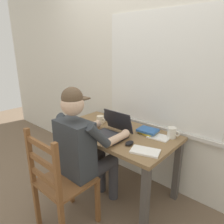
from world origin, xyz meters
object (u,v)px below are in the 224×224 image
coffee_mug_dark (107,116)px  coffee_mug_white (100,120)px  book_stack_main (148,131)px  laptop (112,130)px  seated_person (84,147)px  wooden_chair (60,183)px  landscape_photo_print (126,125)px  desk (115,140)px  computer_mouse (129,143)px  coffee_mug_spare (172,133)px

coffee_mug_dark → coffee_mug_white: bearing=-81.8°
coffee_mug_white → book_stack_main: (0.56, 0.11, -0.02)m
laptop → coffee_mug_dark: bearing=139.4°
book_stack_main → seated_person: bearing=-116.3°
wooden_chair → coffee_mug_dark: bearing=107.9°
laptop → landscape_photo_print: (-0.05, 0.29, -0.05)m
desk → seated_person: 0.43m
desk → landscape_photo_print: landscape_photo_print is taller
coffee_mug_white → wooden_chair: bearing=-70.5°
book_stack_main → wooden_chair: bearing=-108.5°
laptop → coffee_mug_dark: (-0.33, 0.28, -0.00)m
seated_person → book_stack_main: 0.66m
computer_mouse → coffee_mug_white: (-0.57, 0.21, 0.03)m
coffee_mug_white → landscape_photo_print: bearing=29.7°
coffee_mug_dark → landscape_photo_print: 0.28m
laptop → computer_mouse: 0.27m
book_stack_main → coffee_mug_dark: bearing=177.6°
coffee_mug_dark → coffee_mug_spare: size_ratio=0.91×
laptop → landscape_photo_print: laptop is taller
coffee_mug_white → coffee_mug_dark: 0.14m
seated_person → computer_mouse: bearing=41.7°
seated_person → wooden_chair: seated_person is taller
coffee_mug_spare → wooden_chair: bearing=-118.8°
seated_person → coffee_mug_spare: size_ratio=10.18×
computer_mouse → coffee_mug_spare: (0.22, 0.39, 0.04)m
coffee_mug_white → coffee_mug_dark: bearing=98.2°
book_stack_main → landscape_photo_print: book_stack_main is taller
desk → seated_person: seated_person is taller
wooden_chair → coffee_mug_white: (-0.27, 0.76, 0.29)m
coffee_mug_spare → seated_person: bearing=-128.2°
coffee_mug_spare → landscape_photo_print: (-0.53, -0.03, -0.05)m
landscape_photo_print → desk: bearing=-69.0°
seated_person → book_stack_main: bearing=63.7°
seated_person → laptop: bearing=82.8°
book_stack_main → landscape_photo_print: 0.31m
seated_person → wooden_chair: bearing=-90.0°
wooden_chair → coffee_mug_white: wooden_chair is taller
desk → seated_person: (-0.00, -0.42, 0.08)m
desk → landscape_photo_print: size_ratio=9.67×
computer_mouse → seated_person: bearing=-138.3°
coffee_mug_white → laptop: bearing=-25.5°
wooden_chair → coffee_mug_spare: (0.52, 0.94, 0.29)m
wooden_chair → landscape_photo_print: bearing=90.8°
coffee_mug_white → coffee_mug_dark: (-0.02, 0.13, 0.00)m
computer_mouse → coffee_mug_white: coffee_mug_white is taller
desk → coffee_mug_white: (-0.27, 0.06, 0.15)m
coffee_mug_spare → landscape_photo_print: coffee_mug_spare is taller
desk → seated_person: size_ratio=1.01×
laptop → seated_person: bearing=-97.2°
book_stack_main → coffee_mug_spare: bearing=17.2°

